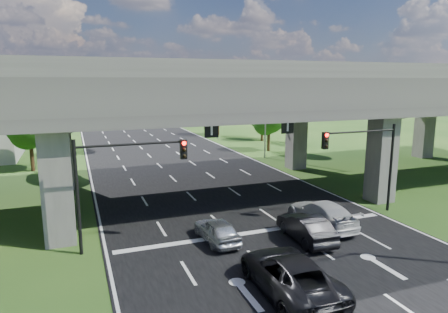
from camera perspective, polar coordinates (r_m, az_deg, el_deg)
ground at (r=21.36m, az=9.38°, el=-13.80°), size 160.00×160.00×0.00m
road at (r=29.84m, az=-0.30°, el=-6.38°), size 18.00×120.00×0.03m
overpass at (r=30.39m, az=-1.65°, el=9.09°), size 80.00×15.00×10.00m
signal_right at (r=27.63m, az=19.68°, el=0.49°), size 5.76×0.54×6.00m
signal_left at (r=21.28m, az=-14.53°, el=-2.18°), size 5.76×0.54×6.00m
streetlight_far at (r=45.47m, az=5.52°, el=7.02°), size 3.38×0.25×10.00m
streetlight_beyond at (r=60.21m, az=-1.26°, el=8.01°), size 3.38×0.25×10.00m
tree_left_near at (r=43.09m, az=-26.05°, el=4.39°), size 4.50×4.50×7.80m
tree_left_mid at (r=51.41m, az=-28.55°, el=4.33°), size 3.91×3.90×6.76m
tree_left_far at (r=58.91m, az=-23.76°, el=6.34°), size 4.80×4.80×8.32m
tree_right_near at (r=50.45m, az=6.50°, el=5.84°), size 4.20×4.20×7.28m
tree_right_mid at (r=58.95m, az=5.55°, el=6.27°), size 3.91×3.90×6.76m
tree_right_far at (r=64.69m, az=-0.81°, el=7.29°), size 4.50×4.50×7.80m
car_silver at (r=22.46m, az=-1.01°, el=-10.45°), size 1.80×4.00×1.33m
car_dark at (r=23.05m, az=11.60°, el=-9.93°), size 1.79×4.54×1.47m
car_white at (r=25.38m, az=13.73°, el=-7.93°), size 2.28×5.44×1.57m
car_trailing at (r=17.70m, az=9.33°, el=-16.22°), size 2.90×5.97×1.64m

